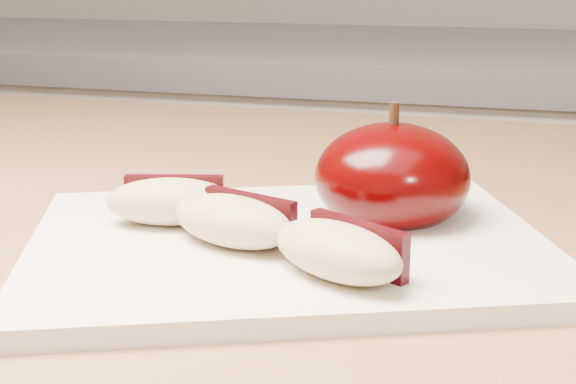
# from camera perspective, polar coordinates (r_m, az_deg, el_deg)

# --- Properties ---
(back_cabinet) EXTENTS (2.40, 0.62, 0.94)m
(back_cabinet) POSITION_cam_1_polar(r_m,az_deg,el_deg) (1.35, 6.78, -9.64)
(back_cabinet) COLOR silver
(back_cabinet) RESTS_ON ground
(cutting_board) EXTENTS (0.33, 0.29, 0.01)m
(cutting_board) POSITION_cam_1_polar(r_m,az_deg,el_deg) (0.43, 0.00, -3.87)
(cutting_board) COLOR silver
(cutting_board) RESTS_ON island_counter
(apple_half) EXTENTS (0.09, 0.09, 0.08)m
(apple_half) POSITION_cam_1_polar(r_m,az_deg,el_deg) (0.47, 7.41, 1.05)
(apple_half) COLOR #2D0000
(apple_half) RESTS_ON cutting_board
(apple_wedge_a) EXTENTS (0.08, 0.05, 0.03)m
(apple_wedge_a) POSITION_cam_1_polar(r_m,az_deg,el_deg) (0.46, -8.32, -0.62)
(apple_wedge_a) COLOR tan
(apple_wedge_a) RESTS_ON cutting_board
(apple_wedge_b) EXTENTS (0.08, 0.06, 0.03)m
(apple_wedge_b) POSITION_cam_1_polar(r_m,az_deg,el_deg) (0.42, -3.84, -2.02)
(apple_wedge_b) COLOR tan
(apple_wedge_b) RESTS_ON cutting_board
(apple_wedge_c) EXTENTS (0.08, 0.07, 0.03)m
(apple_wedge_c) POSITION_cam_1_polar(r_m,az_deg,el_deg) (0.37, 3.67, -4.16)
(apple_wedge_c) COLOR tan
(apple_wedge_c) RESTS_ON cutting_board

